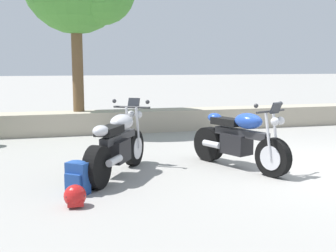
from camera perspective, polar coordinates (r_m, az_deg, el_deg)
ground_plane at (r=7.66m, az=20.47°, el=-5.41°), size 120.00×120.00×0.00m
stone_wall at (r=11.79m, az=7.02°, el=1.11°), size 36.00×0.80×0.55m
motorcycle_silver_near_left at (r=6.70m, az=-6.78°, el=-2.61°), size 1.24×1.84×1.18m
motorcycle_blue_centre at (r=7.19m, az=9.68°, el=-1.91°), size 1.06×1.95×1.18m
rider_backpack at (r=5.88m, az=-12.14°, el=-6.72°), size 0.35×0.35×0.47m
rider_helmet at (r=5.40m, az=-12.47°, el=-9.27°), size 0.28×0.28×0.28m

